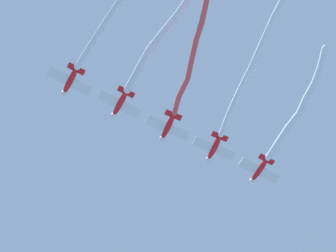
% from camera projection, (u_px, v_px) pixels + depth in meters
% --- Properties ---
extents(airplane_lead, '(4.58, 5.85, 1.50)m').
position_uv_depth(airplane_lead, '(259.00, 170.00, 75.76)').
color(airplane_lead, red).
extents(smoke_trail_lead, '(13.88, 10.62, 1.67)m').
position_uv_depth(smoke_trail_lead, '(299.00, 106.00, 71.89)').
color(smoke_trail_lead, white).
extents(airplane_left_wing, '(4.75, 5.65, 1.50)m').
position_uv_depth(airplane_left_wing, '(214.00, 148.00, 74.89)').
color(airplane_left_wing, red).
extents(smoke_trail_left_wing, '(24.05, 18.75, 3.19)m').
position_uv_depth(smoke_trail_left_wing, '(267.00, 30.00, 70.29)').
color(smoke_trail_left_wing, white).
extents(airplane_right_wing, '(4.73, 5.68, 1.50)m').
position_uv_depth(airplane_right_wing, '(168.00, 127.00, 73.46)').
color(airplane_right_wing, red).
extents(smoke_trail_right_wing, '(17.26, 18.90, 2.85)m').
position_uv_depth(smoke_trail_right_wing, '(198.00, 23.00, 67.38)').
color(smoke_trail_right_wing, '#DB4C4C').
extents(airplane_slot, '(4.59, 5.82, 1.50)m').
position_uv_depth(airplane_slot, '(120.00, 104.00, 72.59)').
color(airplane_slot, red).
extents(smoke_trail_slot, '(26.02, 8.58, 5.23)m').
position_uv_depth(smoke_trail_slot, '(189.00, 6.00, 69.98)').
color(smoke_trail_slot, white).
extents(airplane_trail, '(4.57, 5.84, 1.50)m').
position_uv_depth(airplane_trail, '(70.00, 81.00, 71.16)').
color(airplane_trail, red).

